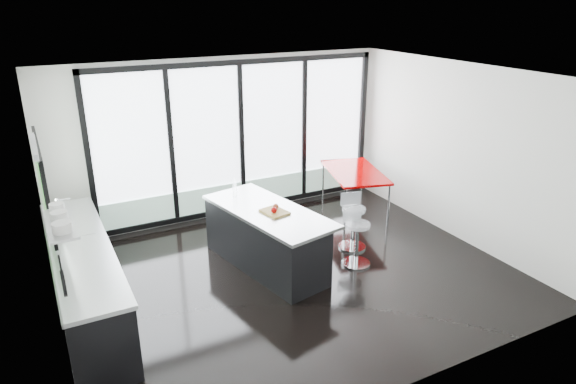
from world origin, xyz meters
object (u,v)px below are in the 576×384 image
bar_stool_near (357,244)px  red_table (354,192)px  island (265,238)px  bar_stool_far (353,228)px

bar_stool_near → red_table: size_ratio=0.44×
island → red_table: island is taller
island → bar_stool_near: size_ratio=3.43×
bar_stool_far → bar_stool_near: bearing=-105.4°
island → red_table: bearing=24.7°
bar_stool_far → red_table: red_table is taller
island → red_table: (2.25, 1.03, -0.04)m
bar_stool_near → bar_stool_far: (0.26, 0.48, 0.01)m
bar_stool_far → island: bearing=-171.2°
island → red_table: 2.48m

